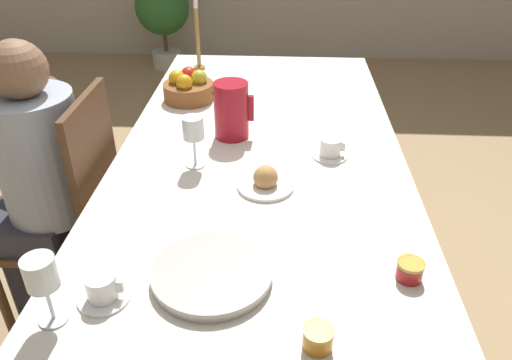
% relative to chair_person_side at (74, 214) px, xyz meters
% --- Properties ---
extents(ground_plane, '(20.00, 20.00, 0.00)m').
position_rel_chair_person_side_xyz_m(ground_plane, '(0.70, 0.15, -0.52)').
color(ground_plane, tan).
extents(dining_table, '(1.04, 2.13, 0.75)m').
position_rel_chair_person_side_xyz_m(dining_table, '(0.70, 0.15, 0.15)').
color(dining_table, silver).
rests_on(dining_table, ground_plane).
extents(chair_person_side, '(0.42, 0.42, 0.99)m').
position_rel_chair_person_side_xyz_m(chair_person_side, '(0.00, 0.00, 0.00)').
color(chair_person_side, '#51331E').
rests_on(chair_person_side, ground_plane).
extents(person_seated, '(0.39, 0.41, 1.19)m').
position_rel_chair_person_side_xyz_m(person_seated, '(-0.09, -0.02, 0.19)').
color(person_seated, '#33333D').
rests_on(person_seated, ground_plane).
extents(red_pitcher, '(0.16, 0.13, 0.22)m').
position_rel_chair_person_side_xyz_m(red_pitcher, '(0.58, 0.23, 0.34)').
color(red_pitcher, '#A31423').
rests_on(red_pitcher, dining_table).
extents(wine_glass_water, '(0.07, 0.07, 0.18)m').
position_rel_chair_person_side_xyz_m(wine_glass_water, '(0.48, 0.00, 0.36)').
color(wine_glass_water, white).
rests_on(wine_glass_water, dining_table).
extents(wine_glass_juice, '(0.07, 0.07, 0.18)m').
position_rel_chair_person_side_xyz_m(wine_glass_juice, '(0.26, -0.72, 0.36)').
color(wine_glass_juice, white).
rests_on(wine_glass_juice, dining_table).
extents(teacup_near_person, '(0.13, 0.13, 0.07)m').
position_rel_chair_person_side_xyz_m(teacup_near_person, '(0.36, -0.65, 0.26)').
color(teacup_near_person, white).
rests_on(teacup_near_person, dining_table).
extents(teacup_across, '(0.13, 0.13, 0.07)m').
position_rel_chair_person_side_xyz_m(teacup_across, '(0.95, 0.09, 0.26)').
color(teacup_across, white).
rests_on(teacup_across, dining_table).
extents(serving_tray, '(0.31, 0.31, 0.03)m').
position_rel_chair_person_side_xyz_m(serving_tray, '(0.61, -0.56, 0.24)').
color(serving_tray, '#B7B2A8').
rests_on(serving_tray, dining_table).
extents(bread_plate, '(0.18, 0.18, 0.08)m').
position_rel_chair_person_side_xyz_m(bread_plate, '(0.73, -0.13, 0.25)').
color(bread_plate, white).
rests_on(bread_plate, dining_table).
extents(jam_jar_amber, '(0.07, 0.07, 0.05)m').
position_rel_chair_person_side_xyz_m(jam_jar_amber, '(0.87, -0.76, 0.26)').
color(jam_jar_amber, '#C67A1E').
rests_on(jam_jar_amber, dining_table).
extents(jam_jar_red, '(0.07, 0.07, 0.05)m').
position_rel_chair_person_side_xyz_m(jam_jar_red, '(1.11, -0.53, 0.26)').
color(jam_jar_red, '#A81E1E').
rests_on(jam_jar_red, dining_table).
extents(fruit_bowl, '(0.22, 0.22, 0.13)m').
position_rel_chair_person_side_xyz_m(fruit_bowl, '(0.36, 0.58, 0.28)').
color(fruit_bowl, brown).
rests_on(fruit_bowl, dining_table).
extents(candlestick_tall, '(0.06, 0.06, 0.36)m').
position_rel_chair_person_side_xyz_m(candlestick_tall, '(0.34, 0.99, 0.37)').
color(candlestick_tall, olive).
rests_on(candlestick_tall, dining_table).
extents(potted_plant, '(0.49, 0.49, 0.80)m').
position_rel_chair_person_side_xyz_m(potted_plant, '(-0.35, 3.15, 0.00)').
color(potted_plant, beige).
rests_on(potted_plant, ground_plane).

